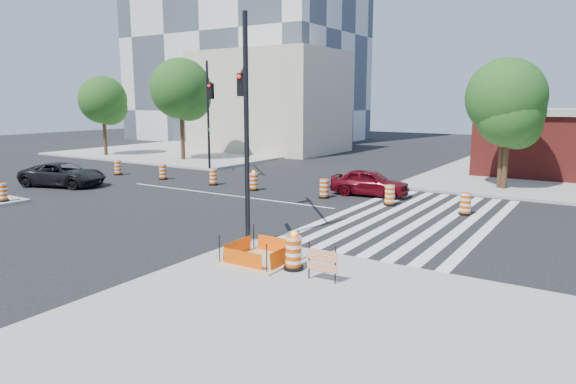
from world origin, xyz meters
name	(u,v)px	position (x,y,z in m)	size (l,w,h in m)	color
ground	(223,195)	(0.00, 0.00, 0.00)	(120.00, 120.00, 0.00)	black
sidewalk_nw	(200,150)	(-18.00, 18.00, 0.07)	(22.00, 22.00, 0.15)	gray
crosswalk_east	(414,218)	(10.95, 0.00, 0.01)	(6.75, 13.50, 0.01)	silver
lane_centerline	(223,194)	(0.00, 0.00, 0.01)	(14.00, 0.12, 0.01)	silver
excavation_pit	(260,258)	(9.00, -9.00, 0.22)	(2.20, 2.20, 0.90)	tan
beige_midrise	(269,102)	(-12.00, 22.00, 5.00)	(14.00, 10.00, 10.00)	beige
red_coupe	(370,182)	(7.02, 4.13, 0.73)	(1.73, 4.29, 1.46)	#53070F
dark_suv	(63,175)	(-10.06, -3.04, 0.72)	(2.38, 5.17, 1.44)	black
signal_pole_se	(244,107)	(6.16, -5.97, 4.92)	(3.95, 4.78, 8.02)	black
signal_pole_nw	(209,106)	(-6.14, 6.02, 4.82)	(4.21, 4.39, 7.86)	black
pit_drum	(294,254)	(10.37, -9.16, 0.64)	(0.60, 0.60, 1.19)	black
sw_corner_drum	(3,193)	(-7.62, -8.08, 0.58)	(0.54, 0.54, 0.92)	black
barricade	(322,261)	(11.58, -9.59, 0.74)	(0.91, 0.10, 1.08)	#E24D04
tree_north_a	(104,103)	(-21.90, 9.44, 4.97)	(4.36, 4.36, 7.41)	#382314
tree_north_b	(182,92)	(-13.26, 10.71, 5.86)	(5.14, 5.14, 8.73)	#382314
tree_north_c	(509,119)	(13.01, 9.72, 4.14)	(3.63, 3.63, 6.17)	#382314
tree_north_d	(507,102)	(12.75, 9.93, 5.09)	(4.46, 4.46, 7.58)	#382314
median_drum_0	(118,168)	(-11.16, 1.96, 0.48)	(0.60, 0.60, 1.02)	black
median_drum_1	(163,172)	(-6.93, 2.16, 0.48)	(0.60, 0.60, 1.02)	black
median_drum_2	(213,177)	(-2.61, 2.22, 0.48)	(0.60, 0.60, 1.02)	black
median_drum_3	(254,182)	(0.65, 2.01, 0.49)	(0.60, 0.60, 1.18)	black
median_drum_4	(324,189)	(5.24, 2.14, 0.48)	(0.60, 0.60, 1.02)	black
median_drum_5	(390,196)	(8.95, 2.18, 0.48)	(0.60, 0.60, 1.02)	black
median_drum_6	(465,205)	(12.68, 2.01, 0.48)	(0.60, 0.60, 1.02)	black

